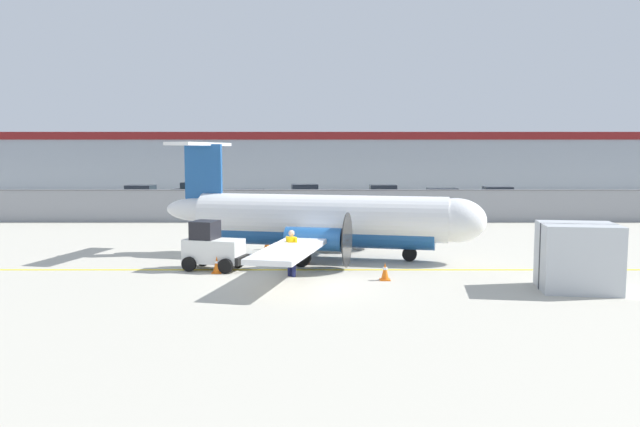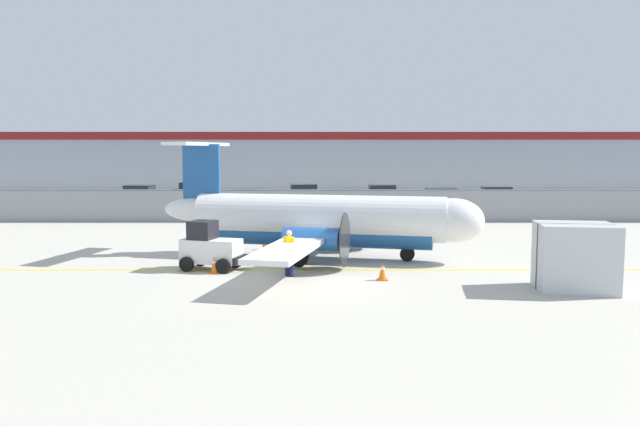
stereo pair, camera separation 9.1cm
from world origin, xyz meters
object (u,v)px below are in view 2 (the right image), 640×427
traffic_cone_far_left (304,256)px  parked_car_2 (251,200)px  parked_car_6 (499,197)px  parked_car_4 (381,194)px  parked_car_3 (306,194)px  parked_car_0 (142,195)px  parked_car_1 (196,191)px  ground_crew_worker (290,251)px  traffic_cone_near_left (383,271)px  traffic_cone_near_right (215,265)px  cargo_container (576,257)px  commuter_airplane (326,221)px  traffic_cone_far_right (266,243)px  parked_car_5 (443,198)px  baggage_tug (211,247)px

traffic_cone_far_left → parked_car_2: bearing=102.0°
traffic_cone_far_left → parked_car_2: parked_car_2 is taller
parked_car_2 → parked_car_6: 19.75m
parked_car_4 → parked_car_6: same height
parked_car_3 → parked_car_4: (6.39, -1.01, 0.00)m
parked_car_0 → parked_car_4: bearing=8.7°
parked_car_6 → parked_car_1: bearing=168.5°
ground_crew_worker → parked_car_3: bearing=-137.0°
parked_car_0 → parked_car_1: bearing=58.3°
traffic_cone_near_left → traffic_cone_near_right: (-6.16, 1.27, 0.00)m
traffic_cone_far_left → parked_car_4: bearing=78.0°
parked_car_4 → parked_car_6: 9.48m
traffic_cone_near_right → parked_car_0: bearing=110.9°
cargo_container → parked_car_6: (5.86, 29.52, -0.21)m
commuter_airplane → parked_car_2: commuter_airplane is taller
traffic_cone_far_right → parked_car_1: size_ratio=0.15×
parked_car_2 → parked_car_4: size_ratio=1.04×
traffic_cone_near_left → traffic_cone_near_right: 6.29m
parked_car_3 → parked_car_5: 12.01m
parked_car_0 → parked_car_3: bearing=13.4°
ground_crew_worker → traffic_cone_far_right: size_ratio=2.66×
traffic_cone_near_right → commuter_airplane: bearing=38.7°
parked_car_3 → parked_car_1: bearing=155.9°
parked_car_0 → traffic_cone_far_left: bearing=-54.6°
traffic_cone_far_right → parked_car_1: 29.02m
traffic_cone_near_left → parked_car_6: parked_car_6 is taller
ground_crew_worker → traffic_cone_near_left: 3.46m
parked_car_2 → commuter_airplane: bearing=-81.7°
cargo_container → traffic_cone_far_right: bearing=150.4°
commuter_airplane → parked_car_1: 32.09m
baggage_tug → ground_crew_worker: size_ratio=1.49×
traffic_cone_far_left → traffic_cone_far_right: bearing=116.7°
traffic_cone_far_left → parked_car_4: size_ratio=0.15×
traffic_cone_near_right → cargo_container: bearing=-13.0°
parked_car_2 → parked_car_5: size_ratio=1.04×
parked_car_3 → parked_car_5: bearing=-34.2°
parked_car_4 → parked_car_5: 6.18m
cargo_container → traffic_cone_near_right: 12.66m
commuter_airplane → cargo_container: 10.24m
ground_crew_worker → parked_car_0: same height
parked_car_2 → parked_car_3: 8.32m
parked_car_5 → parked_car_6: (4.80, 1.85, 0.00)m
traffic_cone_near_left → traffic_cone_far_right: 8.37m
parked_car_2 → parked_car_5: same height
ground_crew_worker → parked_car_6: size_ratio=0.40×
baggage_tug → parked_car_0: size_ratio=0.58×
parked_car_1 → parked_car_5: bearing=-16.6°
parked_car_2 → parked_car_5: (14.58, 1.94, 0.00)m
cargo_container → parked_car_0: 39.34m
traffic_cone_far_right → traffic_cone_far_left: bearing=-63.3°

